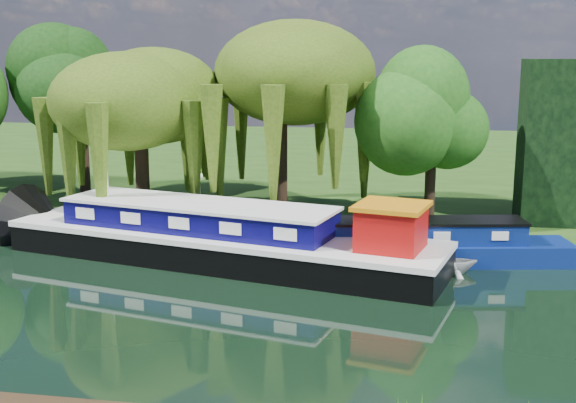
# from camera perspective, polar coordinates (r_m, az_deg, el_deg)

# --- Properties ---
(ground) EXTENTS (120.00, 120.00, 0.00)m
(ground) POSITION_cam_1_polar(r_m,az_deg,el_deg) (26.74, -14.43, -7.68)
(ground) COLOR black
(far_bank) EXTENTS (120.00, 52.00, 0.45)m
(far_bank) POSITION_cam_1_polar(r_m,az_deg,el_deg) (58.57, -0.85, 3.22)
(far_bank) COLOR #1B3B10
(far_bank) RESTS_ON ground
(dutch_barge) EXTENTS (19.64, 8.67, 4.04)m
(dutch_barge) POSITION_cam_1_polar(r_m,az_deg,el_deg) (30.64, -5.10, -2.95)
(dutch_barge) COLOR black
(dutch_barge) RESTS_ON ground
(narrowboat) EXTENTS (13.87, 4.73, 2.00)m
(narrowboat) POSITION_cam_1_polar(r_m,az_deg,el_deg) (30.91, 9.49, -3.49)
(narrowboat) COLOR navy
(narrowboat) RESTS_ON ground
(white_cruiser) EXTENTS (2.61, 2.40, 1.16)m
(white_cruiser) POSITION_cam_1_polar(r_m,az_deg,el_deg) (29.99, 12.70, -5.50)
(white_cruiser) COLOR silver
(white_cruiser) RESTS_ON ground
(willow_left) EXTENTS (6.72, 6.72, 8.06)m
(willow_left) POSITION_cam_1_polar(r_m,az_deg,el_deg) (37.01, -11.65, 7.65)
(willow_left) COLOR black
(willow_left) RESTS_ON far_bank
(willow_right) EXTENTS (7.44, 7.44, 9.07)m
(willow_right) POSITION_cam_1_polar(r_m,az_deg,el_deg) (36.61, -0.60, 9.04)
(willow_right) COLOR black
(willow_right) RESTS_ON far_bank
(tree_far_mid) EXTENTS (5.60, 5.60, 9.17)m
(tree_far_mid) POSITION_cam_1_polar(r_m,az_deg,el_deg) (45.05, -16.12, 8.67)
(tree_far_mid) COLOR black
(tree_far_mid) RESTS_ON far_bank
(tree_far_right) EXTENTS (4.52, 4.52, 7.40)m
(tree_far_right) POSITION_cam_1_polar(r_m,az_deg,el_deg) (35.60, 11.36, 6.31)
(tree_far_right) COLOR black
(tree_far_right) RESTS_ON far_bank
(lamppost) EXTENTS (0.36, 0.36, 2.56)m
(lamppost) POSITION_cam_1_polar(r_m,az_deg,el_deg) (35.52, -7.02, 1.34)
(lamppost) COLOR silver
(lamppost) RESTS_ON far_bank
(mooring_posts) EXTENTS (19.16, 0.16, 1.00)m
(mooring_posts) POSITION_cam_1_polar(r_m,az_deg,el_deg) (34.16, -9.58, -1.65)
(mooring_posts) COLOR silver
(mooring_posts) RESTS_ON far_bank
(reeds_near) EXTENTS (33.70, 1.50, 1.10)m
(reeds_near) POSITION_cam_1_polar(r_m,az_deg,el_deg) (17.78, -3.70, -15.47)
(reeds_near) COLOR #1A5115
(reeds_near) RESTS_ON ground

